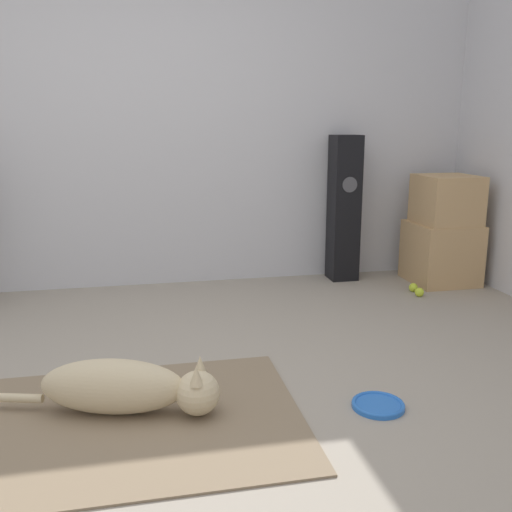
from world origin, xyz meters
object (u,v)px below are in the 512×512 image
cardboard_box_lower (441,253)px  floor_speaker (344,209)px  cardboard_box_upper (447,200)px  frisbee (378,405)px  dog (128,387)px  tennis_ball_near_speaker (419,292)px  tennis_ball_by_boxes (413,288)px

cardboard_box_lower → floor_speaker: size_ratio=0.43×
cardboard_box_upper → floor_speaker: (-0.73, 0.28, -0.09)m
floor_speaker → frisbee: bearing=-106.0°
frisbee → cardboard_box_lower: (1.33, 1.83, 0.22)m
frisbee → dog: bearing=171.3°
dog → tennis_ball_near_speaker: dog is taller
tennis_ball_near_speaker → tennis_ball_by_boxes: bearing=84.0°
frisbee → cardboard_box_lower: cardboard_box_lower is taller
floor_speaker → cardboard_box_upper: bearing=-20.9°
dog → cardboard_box_upper: bearing=34.3°
tennis_ball_by_boxes → cardboard_box_upper: bearing=30.3°
cardboard_box_upper → floor_speaker: size_ratio=0.38×
dog → floor_speaker: 2.60m
dog → tennis_ball_by_boxes: dog is taller
cardboard_box_upper → tennis_ball_by_boxes: size_ratio=6.56×
floor_speaker → dog: bearing=-131.2°
dog → tennis_ball_near_speaker: bearing=32.8°
cardboard_box_upper → floor_speaker: 0.79m
frisbee → cardboard_box_upper: cardboard_box_upper is taller
tennis_ball_near_speaker → frisbee: bearing=-123.3°
dog → floor_speaker: floor_speaker is taller
floor_speaker → tennis_ball_by_boxes: bearing=-50.5°
cardboard_box_upper → floor_speaker: floor_speaker is taller
tennis_ball_near_speaker → cardboard_box_upper: bearing=42.2°
tennis_ball_by_boxes → tennis_ball_near_speaker: size_ratio=1.00×
floor_speaker → tennis_ball_by_boxes: size_ratio=17.40×
dog → tennis_ball_by_boxes: size_ratio=14.53×
dog → cardboard_box_upper: cardboard_box_upper is taller
tennis_ball_by_boxes → floor_speaker: bearing=129.5°
dog → floor_speaker: bearing=48.8°
cardboard_box_upper → tennis_ball_by_boxes: cardboard_box_upper is taller
frisbee → tennis_ball_by_boxes: 1.90m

